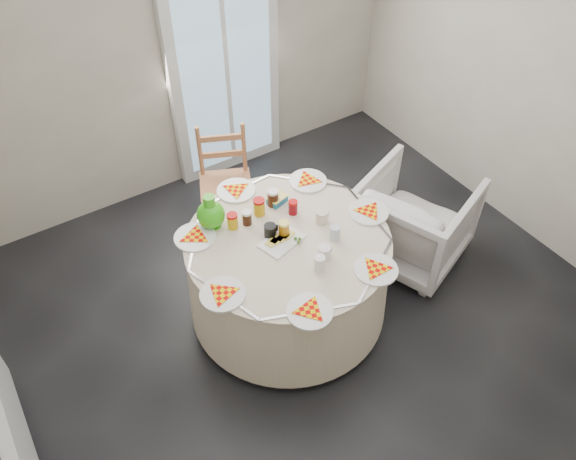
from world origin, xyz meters
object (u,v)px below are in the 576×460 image
radiator (7,412)px  table (288,275)px  green_pitcher (210,208)px  armchair (415,217)px  wooden_chair (225,182)px

radiator → table: size_ratio=0.74×
radiator → green_pitcher: (1.50, 0.39, 0.49)m
green_pitcher → radiator: bearing=178.1°
armchair → green_pitcher: green_pitcher is taller
radiator → table: 1.84m
wooden_chair → green_pitcher: bearing=-99.2°
table → wooden_chair: 1.01m
table → wooden_chair: wooden_chair is taller
wooden_chair → green_pitcher: 0.85m
radiator → table: (1.84, 0.01, -0.01)m
armchair → green_pitcher: 1.58m
radiator → wooden_chair: bearing=27.9°
wooden_chair → armchair: 1.47m
wooden_chair → armchair: (1.04, -1.04, -0.08)m
table → wooden_chair: (0.07, 1.00, 0.09)m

